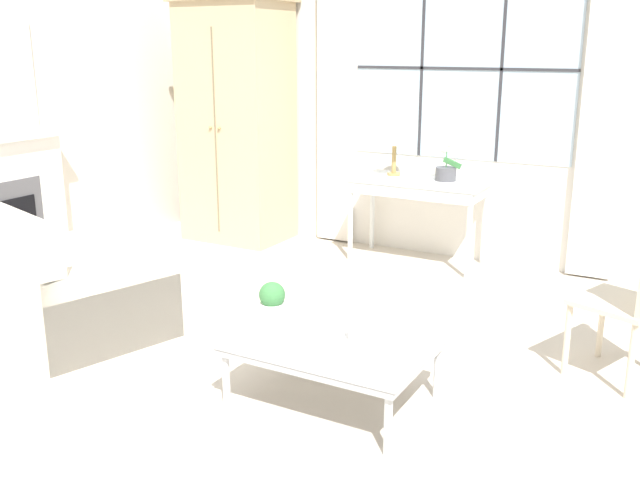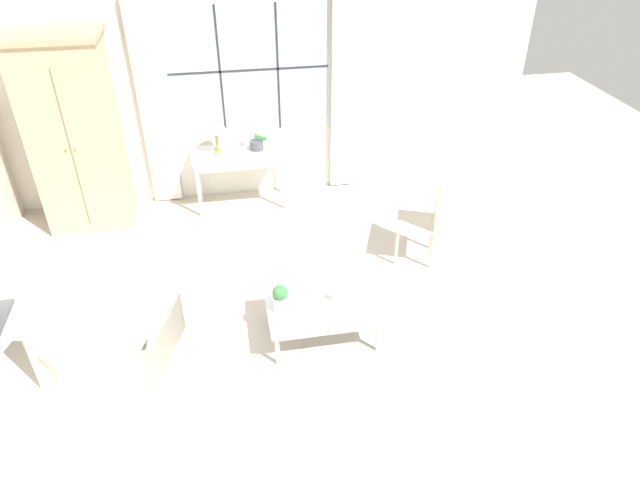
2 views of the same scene
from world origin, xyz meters
name	(u,v)px [view 2 (image 2 of 2)]	position (x,y,z in m)	size (l,w,h in m)	color
ground_plane	(286,342)	(0.00, 0.00, 0.00)	(14.00, 14.00, 0.00)	#BCB2A3
wall_back_windowed	(250,90)	(0.00, 3.02, 1.40)	(7.20, 0.14, 2.80)	silver
armoire	(75,134)	(-2.06, 2.61, 1.15)	(1.01, 0.74, 2.28)	tan
console_table	(239,158)	(-0.22, 2.67, 0.66)	(1.15, 0.53, 0.74)	silver
table_lamp	(215,126)	(-0.47, 2.72, 1.08)	(0.28, 0.28, 0.43)	#9E7F47
potted_orchid	(256,136)	(0.01, 2.71, 0.92)	(0.22, 0.17, 0.43)	#4C4C51
armchair_upholstered	(110,336)	(-1.54, 0.06, 0.28)	(1.21, 1.15, 0.87)	beige
side_chair_wooden	(427,213)	(1.71, 1.10, 0.58)	(0.57, 0.57, 1.04)	beige
coffee_table	(322,306)	(0.35, 0.07, 0.33)	(1.02, 0.75, 0.37)	silver
potted_plant_small	(280,297)	(-0.03, 0.07, 0.49)	(0.14, 0.14, 0.24)	white
pillar_candle	(336,296)	(0.48, 0.07, 0.44)	(0.10, 0.10, 0.15)	silver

